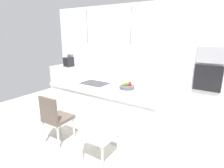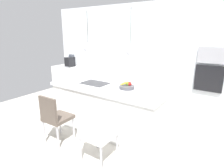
# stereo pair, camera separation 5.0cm
# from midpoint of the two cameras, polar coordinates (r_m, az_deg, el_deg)

# --- Properties ---
(floor) EXTENTS (6.60, 6.60, 0.00)m
(floor) POSITION_cam_midpoint_polar(r_m,az_deg,el_deg) (3.98, -1.60, -13.03)
(floor) COLOR #BCB7AD
(floor) RESTS_ON ground
(back_wall) EXTENTS (6.00, 0.10, 2.60)m
(back_wall) POSITION_cam_midpoint_polar(r_m,az_deg,el_deg) (4.98, 9.44, 8.33)
(back_wall) COLOR white
(back_wall) RESTS_ON ground
(kitchen_island) EXTENTS (2.28, 0.91, 0.90)m
(kitchen_island) POSITION_cam_midpoint_polar(r_m,az_deg,el_deg) (3.79, -1.65, -7.02)
(kitchen_island) COLOR white
(kitchen_island) RESTS_ON ground
(sink_basin) EXTENTS (0.56, 0.40, 0.02)m
(sink_basin) POSITION_cam_midpoint_polar(r_m,az_deg,el_deg) (3.83, -5.64, 0.15)
(sink_basin) COLOR #2D2D30
(sink_basin) RESTS_ON kitchen_island
(faucet) EXTENTS (0.02, 0.17, 0.22)m
(faucet) POSITION_cam_midpoint_polar(r_m,az_deg,el_deg) (3.96, -3.74, 2.89)
(faucet) COLOR silver
(faucet) RESTS_ON kitchen_island
(fruit_bowl) EXTENTS (0.28, 0.28, 0.15)m
(fruit_bowl) POSITION_cam_midpoint_polar(r_m,az_deg,el_deg) (3.46, 4.14, -0.71)
(fruit_bowl) COLOR #4C4C51
(fruit_bowl) RESTS_ON kitchen_island
(side_counter) EXTENTS (1.10, 0.60, 0.84)m
(side_counter) POSITION_cam_midpoint_polar(r_m,az_deg,el_deg) (6.24, -12.92, 1.32)
(side_counter) COLOR white
(side_counter) RESTS_ON ground
(coffee_machine) EXTENTS (0.20, 0.35, 0.38)m
(coffee_machine) POSITION_cam_midpoint_polar(r_m,az_deg,el_deg) (6.12, -13.15, 6.58)
(coffee_machine) COLOR black
(coffee_machine) RESTS_ON side_counter
(microwave) EXTENTS (0.54, 0.08, 0.34)m
(microwave) POSITION_cam_midpoint_polar(r_m,az_deg,el_deg) (4.48, 27.40, 7.78)
(microwave) COLOR #9E9EA3
(microwave) RESTS_ON back_wall
(oven) EXTENTS (0.56, 0.08, 0.56)m
(oven) POSITION_cam_midpoint_polar(r_m,az_deg,el_deg) (4.56, 26.63, 1.57)
(oven) COLOR black
(oven) RESTS_ON back_wall
(chair_near) EXTENTS (0.42, 0.44, 0.88)m
(chair_near) POSITION_cam_midpoint_polar(r_m,az_deg,el_deg) (3.44, -17.18, -9.42)
(chair_near) COLOR brown
(chair_near) RESTS_ON ground
(chair_middle) EXTENTS (0.45, 0.47, 0.84)m
(chair_middle) POSITION_cam_midpoint_polar(r_m,az_deg,el_deg) (2.86, -5.05, -14.51)
(chair_middle) COLOR white
(chair_middle) RESTS_ON ground
(pendant_light_left) EXTENTS (0.18, 0.18, 0.78)m
(pendant_light_left) POSITION_cam_midpoint_polar(r_m,az_deg,el_deg) (3.81, -7.69, 10.77)
(pendant_light_left) COLOR silver
(pendant_light_right) EXTENTS (0.18, 0.18, 0.78)m
(pendant_light_right) POSITION_cam_midpoint_polar(r_m,az_deg,el_deg) (3.27, 5.06, 10.10)
(pendant_light_right) COLOR silver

